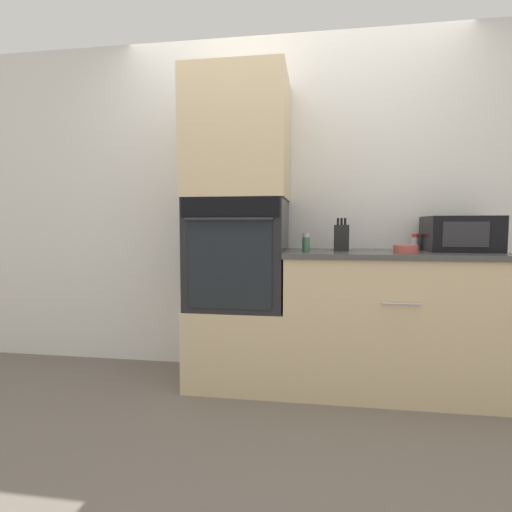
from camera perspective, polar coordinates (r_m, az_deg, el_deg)
ground_plane at (r=2.66m, az=3.81°, el=-20.12°), size 12.00×12.00×0.00m
wall_back at (r=3.05m, az=4.96°, el=7.15°), size 8.00×0.05×2.50m
oven_cabinet_base at (r=2.88m, az=-2.42°, el=-12.36°), size 0.67×0.60×0.54m
wall_oven at (r=2.77m, az=-2.47°, el=0.42°), size 0.64×0.64×0.74m
oven_cabinet_upper at (r=2.83m, az=-2.51°, el=16.45°), size 0.67×0.60×0.83m
counter_unit at (r=2.82m, az=18.67°, el=-8.83°), size 1.40×0.63×0.93m
microwave at (r=2.95m, az=27.14°, el=2.84°), size 0.43×0.36×0.23m
knife_block at (r=2.74m, az=12.09°, el=2.59°), size 0.09×0.12×0.22m
bowl at (r=2.64m, az=20.59°, el=0.95°), size 0.15×0.15×0.05m
condiment_jar_near at (r=3.01m, az=21.77°, el=1.87°), size 0.05×0.05×0.11m
condiment_jar_mid at (r=2.64m, az=7.16°, el=1.92°), size 0.05×0.05×0.12m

